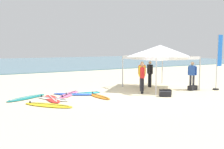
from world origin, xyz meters
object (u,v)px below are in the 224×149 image
Objects in this scene: surfboard_blue at (74,94)px; person_yellow at (142,74)px; surfboard_red at (52,99)px; person_blue at (192,74)px; canopy_tent at (160,51)px; surfboard_pink at (69,94)px; banner_flag at (218,64)px; surfboard_yellow at (48,105)px; gear_bag_by_pole at (193,88)px; surfboard_orange at (99,96)px; person_orange at (142,73)px; person_red at (142,76)px; person_black at (150,72)px; gear_bag_on_sand at (165,94)px; gear_bag_near_tent at (165,92)px; surfboard_cyan at (82,93)px; surfboard_teal at (27,98)px; surfboard_white at (53,99)px.

person_yellow is (3.95, -0.87, 0.95)m from surfboard_blue.
person_blue reaches higher than surfboard_red.
surfboard_pink is (-5.74, 0.76, -2.35)m from canopy_tent.
banner_flag is at bearing -24.54° from person_yellow.
surfboard_yellow is 1.12× the size of surfboard_pink.
gear_bag_by_pole is (1.32, -1.52, -2.25)m from canopy_tent.
person_orange is at bearing 19.04° from surfboard_orange.
person_black is at bearing 41.62° from person_red.
surfboard_blue is 4.92m from gear_bag_on_sand.
canopy_tent is 1.85× the size of surfboard_orange.
surfboard_red is 1.33× the size of person_black.
surfboard_blue is (-5.48, 0.66, -2.35)m from canopy_tent.
canopy_tent is 3.59m from banner_flag.
person_orange reaches higher than gear_bag_by_pole.
canopy_tent is 3.10m from gear_bag_near_tent.
gear_bag_on_sand is at bearing -113.63° from person_black.
person_red is 1.66m from gear_bag_on_sand.
canopy_tent is 2.60m from person_red.
surfboard_cyan is 6.70m from gear_bag_by_pole.
person_orange is (0.64, 0.87, 0.00)m from person_yellow.
person_red and person_yellow have the same top height.
surfboard_cyan and surfboard_pink have the same top height.
person_yellow reaches higher than gear_bag_by_pole.
person_black is (6.69, 0.70, 0.95)m from surfboard_red.
surfboard_teal is 1.16× the size of surfboard_pink.
canopy_tent is 2.05× the size of person_black.
person_red reaches higher than surfboard_white.
surfboard_red is at bearing -174.00° from person_black.
surfboard_yellow is 3.82× the size of gear_bag_near_tent.
person_red is at bearing -23.96° from surfboard_blue.
person_yellow is at bearing -12.94° from surfboard_pink.
banner_flag is at bearing 0.71° from gear_bag_on_sand.
canopy_tent is 5.84× the size of gear_bag_on_sand.
surfboard_teal is 1.39× the size of person_red.
surfboard_teal is 0.70× the size of banner_flag.
surfboard_cyan is 0.67× the size of banner_flag.
gear_bag_near_tent reaches higher than surfboard_blue.
canopy_tent is 2.08m from person_yellow.
surfboard_pink is 5.61m from person_black.
surfboard_white is at bearing 171.27° from person_blue.
surfboard_teal is 11.25m from banner_flag.
canopy_tent is 3.02m from gear_bag_by_pole.
person_red is 2.85× the size of gear_bag_by_pole.
gear_bag_on_sand is (-4.24, -0.05, -1.43)m from banner_flag.
person_yellow reaches higher than surfboard_red.
person_black is (1.80, 1.60, 0.00)m from person_red.
surfboard_cyan is 1.20× the size of surfboard_orange.
surfboard_cyan is 1.33× the size of person_yellow.
surfboard_teal is at bearing 138.70° from surfboard_white.
surfboard_blue is 0.68× the size of banner_flag.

